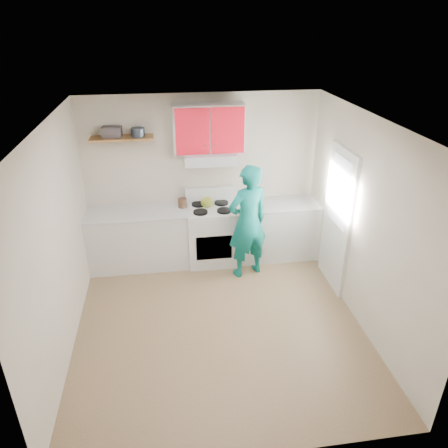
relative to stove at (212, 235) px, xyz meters
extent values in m
plane|color=brown|center=(-0.10, -1.57, -0.46)|extent=(3.80, 3.80, 0.00)
cube|color=white|center=(-0.10, -1.57, 2.14)|extent=(3.60, 3.80, 0.04)
cube|color=beige|center=(-0.10, 0.32, 0.84)|extent=(3.60, 0.04, 2.60)
cube|color=beige|center=(-0.10, -3.47, 0.84)|extent=(3.60, 0.04, 2.60)
cube|color=beige|center=(-1.90, -1.57, 0.84)|extent=(0.04, 3.80, 2.60)
cube|color=beige|center=(1.70, -1.57, 0.84)|extent=(0.04, 3.80, 2.60)
cube|color=white|center=(1.68, -0.88, 0.56)|extent=(0.05, 0.85, 2.05)
cube|color=white|center=(1.65, -0.88, 0.99)|extent=(0.01, 0.55, 0.95)
cube|color=silver|center=(-1.14, 0.02, -0.01)|extent=(1.52, 0.60, 0.90)
cube|color=silver|center=(1.04, 0.02, -0.01)|extent=(1.32, 0.60, 0.90)
cube|color=white|center=(0.00, 0.00, 0.00)|extent=(0.76, 0.65, 0.92)
cube|color=silver|center=(0.00, 0.10, 1.24)|extent=(0.76, 0.44, 0.15)
cube|color=red|center=(0.00, 0.16, 1.66)|extent=(1.02, 0.33, 0.70)
cube|color=brown|center=(-1.25, 0.18, 1.56)|extent=(0.90, 0.30, 0.04)
cube|color=#423A3E|center=(-1.38, 0.20, 1.65)|extent=(0.28, 0.21, 0.14)
cylinder|color=#333D4C|center=(-1.01, 0.17, 1.64)|extent=(0.23, 0.23, 0.12)
ellipsoid|color=olive|center=(-0.06, 0.06, 0.54)|extent=(0.23, 0.23, 0.16)
cylinder|color=#4A3020|center=(-0.43, 0.11, 0.52)|extent=(0.14, 0.14, 0.16)
cube|color=olive|center=(0.78, 0.03, 0.45)|extent=(0.36, 0.29, 0.02)
cube|color=red|center=(1.32, 0.02, 0.44)|extent=(0.30, 0.26, 0.01)
imported|color=#0C6F65|center=(0.48, -0.47, 0.42)|extent=(0.74, 0.61, 1.75)
camera|label=1|loc=(-0.66, -5.91, 3.15)|focal=33.97mm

